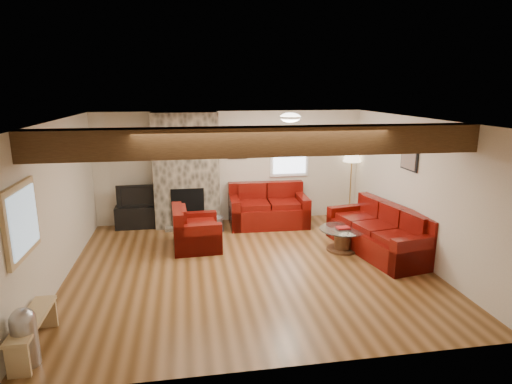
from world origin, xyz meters
TOP-DOWN VIEW (x-y plane):
  - room at (0.00, 0.00)m, footprint 8.00×8.00m
  - oak_beam at (0.00, -1.25)m, footprint 6.00×0.36m
  - chimney_breast at (-1.00, 2.49)m, footprint 1.40×0.67m
  - back_window at (1.35, 2.71)m, footprint 0.90×0.08m
  - hatch_window at (-2.96, -1.50)m, footprint 0.08×1.00m
  - ceiling_dome at (0.90, 0.90)m, footprint 0.40×0.40m
  - artwork_back at (0.15, 2.71)m, footprint 0.42×0.06m
  - artwork_right at (2.96, 0.30)m, footprint 0.06×0.55m
  - sofa_three at (2.48, 0.31)m, footprint 1.33×2.37m
  - loveseat at (0.77, 2.23)m, footprint 1.74×1.03m
  - armchair_red at (-0.86, 1.09)m, footprint 0.92×1.04m
  - coffee_table at (1.86, 0.49)m, footprint 0.88×0.88m
  - tv_cabinet at (-2.07, 2.53)m, footprint 0.97×0.39m
  - television at (-2.07, 2.53)m, footprint 0.85×0.11m
  - floor_lamp at (2.80, 2.55)m, footprint 0.42×0.42m
  - pine_bench at (-2.83, -1.95)m, footprint 0.26×1.10m
  - pedal_bin at (-2.82, -2.23)m, footprint 0.35×0.35m
  - coal_bucket at (-0.42, 1.99)m, footprint 0.35×0.35m

SIDE VIEW (x-z plane):
  - coal_bucket at x=-0.42m, z-range 0.00..0.33m
  - pine_bench at x=-2.83m, z-range 0.00..0.41m
  - coffee_table at x=1.86m, z-range -0.01..0.44m
  - tv_cabinet at x=-2.07m, z-range 0.00..0.49m
  - pedal_bin at x=-2.82m, z-range 0.00..0.68m
  - armchair_red at x=-0.86m, z-range 0.00..0.80m
  - sofa_three at x=2.48m, z-range 0.00..0.86m
  - loveseat at x=0.77m, z-range 0.00..0.91m
  - television at x=-2.07m, z-range 0.49..0.98m
  - chimney_breast at x=-1.00m, z-range -0.03..2.47m
  - room at x=0.00m, z-range -2.75..5.25m
  - floor_lamp at x=2.80m, z-range 0.57..2.19m
  - hatch_window at x=-2.96m, z-range 1.00..1.90m
  - back_window at x=1.35m, z-range 1.00..2.10m
  - artwork_back at x=0.15m, z-range 1.44..1.96m
  - artwork_right at x=2.96m, z-range 1.54..1.96m
  - oak_beam at x=0.00m, z-range 2.12..2.50m
  - ceiling_dome at x=0.90m, z-range 2.35..2.53m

